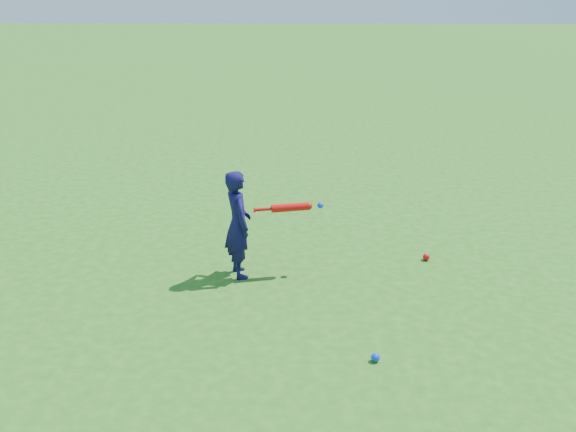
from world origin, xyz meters
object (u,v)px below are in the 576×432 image
object	(u,v)px
ground_ball_blue	(375,357)
bat_swing	(293,207)
ground_ball_red	(426,257)
child	(238,224)

from	to	relation	value
ground_ball_blue	bat_swing	distance (m)	1.87
ground_ball_red	ground_ball_blue	xyz separation A→B (m)	(-0.74, -1.93, -0.00)
bat_swing	ground_ball_blue	bearing A→B (deg)	-81.09
ground_ball_red	bat_swing	world-z (taller)	bat_swing
child	bat_swing	bearing A→B (deg)	-101.74
child	ground_ball_blue	xyz separation A→B (m)	(1.20, -1.54, -0.51)
ground_ball_blue	child	bearing A→B (deg)	127.82
child	ground_ball_red	xyz separation A→B (m)	(1.94, 0.39, -0.50)
ground_ball_red	ground_ball_blue	bearing A→B (deg)	-111.00
child	bat_swing	size ratio (longest dim) A/B	1.58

